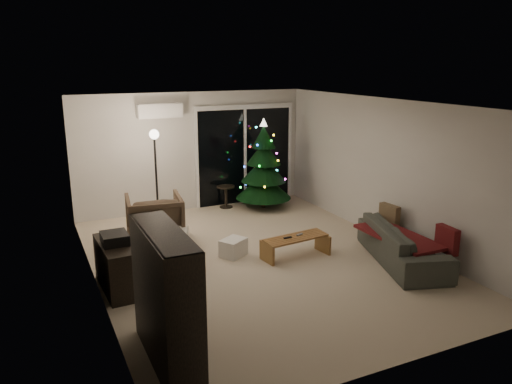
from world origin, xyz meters
The scene contains 18 objects.
room centered at (0.46, 1.49, 1.02)m, with size 6.50×7.51×2.60m.
bookshelf centered at (-2.25, -2.11, 0.73)m, with size 0.37×1.46×1.46m, color black, non-canonical shape.
media_cabinet centered at (-2.25, -0.13, 0.34)m, with size 0.41×1.10×0.69m, color black.
stereo centered at (-2.25, -0.13, 0.76)m, with size 0.35×0.41×0.15m, color black.
armchair centered at (-1.31, 1.47, 0.44)m, with size 0.93×0.96×0.87m, color #3A2D23.
ottoman centered at (-1.13, 0.91, 0.20)m, with size 0.44×0.44×0.40m, color silver.
cardboard_box_a centered at (-1.56, 1.03, 0.14)m, with size 0.39×0.30×0.28m, color white.
cardboard_box_b centered at (-0.30, 0.32, 0.14)m, with size 0.41×0.31×0.29m, color white.
side_table centered at (0.64, 3.00, 0.24)m, with size 0.38×0.38×0.48m, color black.
floor_lamp centered at (-1.06, 2.22, 0.92)m, with size 0.30×0.30×1.85m, color black.
sofa centered at (2.05, -1.04, 0.30)m, with size 2.06×0.81×0.60m, color #292C26.
sofa_throw centered at (1.95, -1.04, 0.44)m, with size 0.64×1.49×0.05m, color #5B1A17.
cushion_a centered at (2.30, -0.39, 0.55)m, with size 0.12×0.40×0.40m, color olive.
cushion_b centered at (2.30, -1.69, 0.55)m, with size 0.12×0.40×0.40m, color #5B1A17.
coffee_table centered at (0.60, -0.16, 0.18)m, with size 1.11×0.39×0.35m, color olive, non-canonical shape.
remote_a centered at (0.45, -0.16, 0.36)m, with size 0.14×0.04×0.02m, color black.
remote_b centered at (0.70, -0.11, 0.36)m, with size 0.13×0.04×0.02m, color slate.
christmas_tree centered at (1.39, 2.65, 0.97)m, with size 1.21×1.21×1.95m, color #0C3A14.
Camera 1 is at (-3.24, -6.80, 3.11)m, focal length 35.00 mm.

